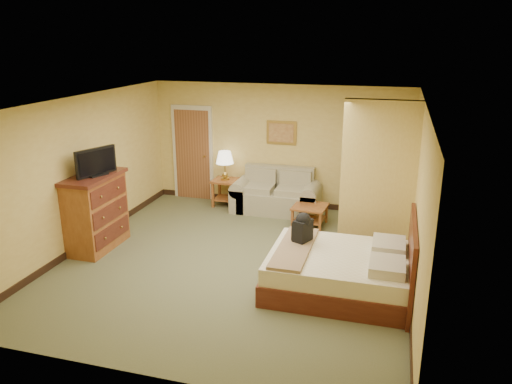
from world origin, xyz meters
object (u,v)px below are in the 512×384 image
(bed, at_px, (345,271))
(coffee_table, at_px, (310,211))
(dresser, at_px, (96,212))
(loveseat, at_px, (276,198))

(bed, bearing_deg, coffee_table, 110.97)
(coffee_table, bearing_deg, dresser, -148.74)
(dresser, relative_size, bed, 0.63)
(loveseat, bearing_deg, coffee_table, -37.52)
(loveseat, relative_size, coffee_table, 2.65)
(coffee_table, height_order, bed, bed)
(bed, bearing_deg, dresser, 174.88)
(loveseat, relative_size, bed, 0.87)
(loveseat, bearing_deg, dresser, -133.48)
(loveseat, distance_m, coffee_table, 1.04)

